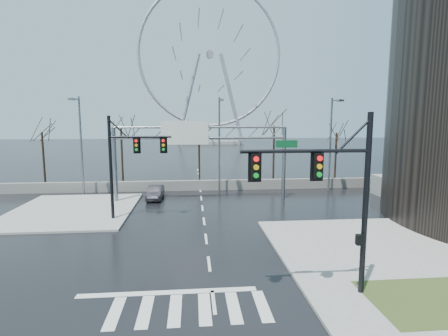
{
  "coord_description": "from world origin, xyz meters",
  "views": [
    {
      "loc": [
        -0.82,
        -17.89,
        7.66
      ],
      "look_at": [
        1.6,
        8.64,
        4.0
      ],
      "focal_mm": 28.0,
      "sensor_mm": 36.0,
      "label": 1
    }
  ],
  "objects": [
    {
      "name": "tree_far_right",
      "position": [
        17.0,
        24.0,
        5.41
      ],
      "size": [
        3.4,
        3.4,
        6.8
      ],
      "color": "black",
      "rests_on": "ground"
    },
    {
      "name": "streetlight_mid",
      "position": [
        2.0,
        18.16,
        5.89
      ],
      "size": [
        0.5,
        2.55,
        10.0
      ],
      "color": "slate",
      "rests_on": "ground"
    },
    {
      "name": "tree_left",
      "position": [
        -9.0,
        23.5,
        5.98
      ],
      "size": [
        3.75,
        3.75,
        7.5
      ],
      "color": "black",
      "rests_on": "ground"
    },
    {
      "name": "ground",
      "position": [
        0.0,
        0.0,
        0.0
      ],
      "size": [
        260.0,
        260.0,
        0.0
      ],
      "primitive_type": "plane",
      "color": "black",
      "rests_on": "ground"
    },
    {
      "name": "streetlight_left",
      "position": [
        -12.0,
        18.16,
        5.89
      ],
      "size": [
        0.5,
        2.55,
        10.0
      ],
      "color": "slate",
      "rests_on": "ground"
    },
    {
      "name": "car",
      "position": [
        -4.47,
        16.04,
        0.65
      ],
      "size": [
        1.48,
        3.97,
        1.3
      ],
      "primitive_type": "imported",
      "rotation": [
        0.0,
        0.0,
        -0.03
      ],
      "color": "black",
      "rests_on": "ground"
    },
    {
      "name": "sign_gantry",
      "position": [
        -0.38,
        14.96,
        5.18
      ],
      "size": [
        16.36,
        0.4,
        7.6
      ],
      "color": "slate",
      "rests_on": "ground"
    },
    {
      "name": "sidewalk_right_ext",
      "position": [
        10.0,
        2.0,
        0.07
      ],
      "size": [
        12.0,
        10.0,
        0.15
      ],
      "primitive_type": "cube",
      "color": "gray",
      "rests_on": "ground"
    },
    {
      "name": "barrier_wall",
      "position": [
        0.0,
        20.0,
        0.55
      ],
      "size": [
        52.0,
        0.5,
        1.1
      ],
      "primitive_type": "cube",
      "color": "slate",
      "rests_on": "ground"
    },
    {
      "name": "sidewalk_far",
      "position": [
        -11.0,
        12.0,
        0.07
      ],
      "size": [
        10.0,
        12.0,
        0.15
      ],
      "primitive_type": "cube",
      "color": "gray",
      "rests_on": "ground"
    },
    {
      "name": "tree_center",
      "position": [
        0.0,
        24.5,
        5.17
      ],
      "size": [
        3.25,
        3.25,
        6.5
      ],
      "color": "black",
      "rests_on": "ground"
    },
    {
      "name": "signal_mast_far",
      "position": [
        -5.87,
        8.96,
        4.83
      ],
      "size": [
        4.72,
        0.41,
        8.0
      ],
      "color": "black",
      "rests_on": "ground"
    },
    {
      "name": "signal_mast_near",
      "position": [
        5.14,
        -4.04,
        4.87
      ],
      "size": [
        5.52,
        0.41,
        8.0
      ],
      "color": "black",
      "rests_on": "ground"
    },
    {
      "name": "streetlight_right",
      "position": [
        14.0,
        18.16,
        5.89
      ],
      "size": [
        0.5,
        2.55,
        10.0
      ],
      "color": "slate",
      "rests_on": "ground"
    },
    {
      "name": "tree_far_left",
      "position": [
        -18.0,
        24.0,
        5.57
      ],
      "size": [
        3.5,
        3.5,
        7.0
      ],
      "color": "black",
      "rests_on": "ground"
    },
    {
      "name": "tree_right",
      "position": [
        9.0,
        23.5,
        6.22
      ],
      "size": [
        3.9,
        3.9,
        7.8
      ],
      "color": "black",
      "rests_on": "ground"
    },
    {
      "name": "ferris_wheel",
      "position": [
        5.0,
        95.0,
        26.13
      ],
      "size": [
        45.0,
        6.0,
        50.91
      ],
      "color": "gray",
      "rests_on": "ground"
    },
    {
      "name": "grass_strip",
      "position": [
        9.0,
        -5.0,
        0.15
      ],
      "size": [
        5.0,
        4.0,
        0.02
      ],
      "primitive_type": "cube",
      "color": "#353F1A",
      "rests_on": "sidewalk_near"
    }
  ]
}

